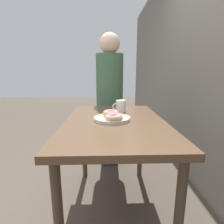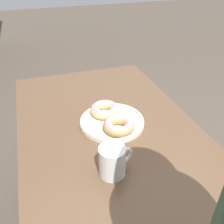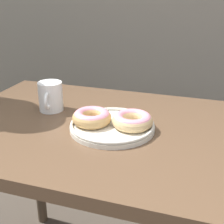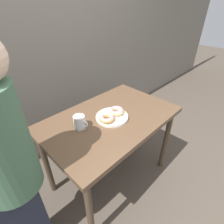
# 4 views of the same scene
# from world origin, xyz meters

# --- Properties ---
(ground_plane) EXTENTS (14.00, 14.00, 0.00)m
(ground_plane) POSITION_xyz_m (0.00, 0.00, 0.00)
(ground_plane) COLOR #4C4238
(dining_table) EXTENTS (1.14, 0.72, 0.78)m
(dining_table) POSITION_xyz_m (0.00, 0.28, 0.69)
(dining_table) COLOR brown
(dining_table) RESTS_ON ground_plane
(donut_plate) EXTENTS (0.29, 0.27, 0.06)m
(donut_plate) POSITION_xyz_m (-0.00, 0.26, 0.81)
(donut_plate) COLOR silver
(donut_plate) RESTS_ON dining_table
(coffee_mug) EXTENTS (0.09, 0.12, 0.11)m
(coffee_mug) POSITION_xyz_m (-0.26, 0.35, 0.83)
(coffee_mug) COLOR white
(coffee_mug) RESTS_ON dining_table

